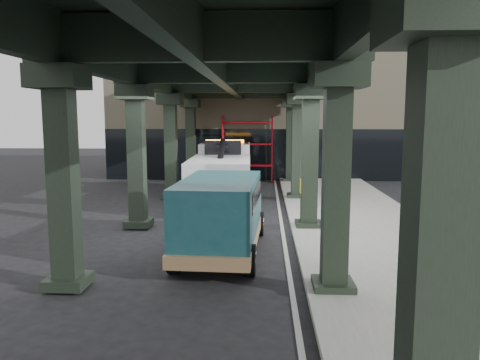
% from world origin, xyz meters
% --- Properties ---
extents(ground, '(90.00, 90.00, 0.00)m').
position_xyz_m(ground, '(0.00, 0.00, 0.00)').
color(ground, black).
rests_on(ground, ground).
extents(sidewalk, '(5.00, 40.00, 0.15)m').
position_xyz_m(sidewalk, '(4.50, 2.00, 0.07)').
color(sidewalk, gray).
rests_on(sidewalk, ground).
extents(lane_stripe, '(0.12, 38.00, 0.01)m').
position_xyz_m(lane_stripe, '(1.70, 2.00, 0.01)').
color(lane_stripe, silver).
rests_on(lane_stripe, ground).
extents(viaduct, '(7.40, 32.00, 6.40)m').
position_xyz_m(viaduct, '(-0.40, 2.00, 5.46)').
color(viaduct, black).
rests_on(viaduct, ground).
extents(building, '(22.00, 10.00, 8.00)m').
position_xyz_m(building, '(2.00, 20.00, 4.00)').
color(building, '#C6B793').
rests_on(building, ground).
extents(scaffolding, '(3.08, 0.88, 4.00)m').
position_xyz_m(scaffolding, '(0.00, 14.64, 2.11)').
color(scaffolding, red).
rests_on(scaffolding, ground).
extents(tow_truck, '(2.92, 9.05, 2.94)m').
position_xyz_m(tow_truck, '(-0.89, 7.55, 1.43)').
color(tow_truck, black).
rests_on(tow_truck, ground).
extents(towed_van, '(2.41, 5.56, 2.22)m').
position_xyz_m(towed_van, '(-0.15, -1.11, 1.19)').
color(towed_van, '#133F46').
rests_on(towed_van, ground).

